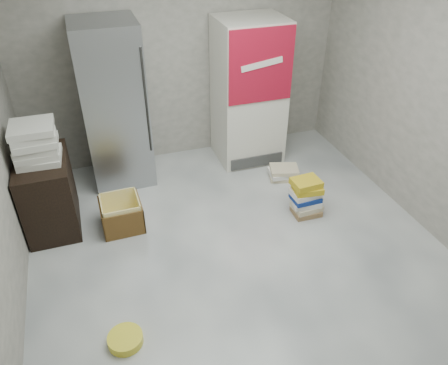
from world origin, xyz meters
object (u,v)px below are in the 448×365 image
steel_fridge (114,106)px  cardboard_box (122,215)px  wood_shelf (48,193)px  phonebook_stack_main (306,197)px  coke_cooler (249,92)px

steel_fridge → cardboard_box: steel_fridge is taller
wood_shelf → cardboard_box: bearing=-21.3°
steel_fridge → wood_shelf: size_ratio=2.37×
steel_fridge → phonebook_stack_main: steel_fridge is taller
wood_shelf → cardboard_box: 0.78m
phonebook_stack_main → coke_cooler: bearing=96.8°
coke_cooler → wood_shelf: (-2.48, -0.72, -0.50)m
wood_shelf → coke_cooler: bearing=16.3°
steel_fridge → wood_shelf: 1.23m
steel_fridge → phonebook_stack_main: 2.40m
coke_cooler → cardboard_box: 2.19m
wood_shelf → phonebook_stack_main: size_ratio=1.82×
steel_fridge → coke_cooler: steel_fridge is taller
coke_cooler → phonebook_stack_main: coke_cooler is taller
coke_cooler → wood_shelf: 2.63m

